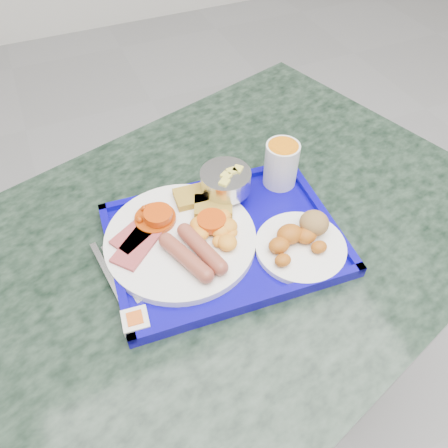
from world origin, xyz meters
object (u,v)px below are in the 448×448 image
Objects in this scene: table at (213,293)px; bread_plate at (301,240)px; main_plate at (185,235)px; fruit_bowl at (226,181)px; juice_cup at (281,163)px; tray at (224,240)px.

bread_plate is at bearing -32.65° from table.
bread_plate is (0.19, -0.10, 0.00)m from main_plate.
juice_cup reaches higher than fruit_bowl.
tray is 4.63× the size of juice_cup.
bread_plate is (0.14, -0.09, 0.21)m from table.
juice_cup is (0.17, 0.09, 0.06)m from tray.
tray is at bearing -42.23° from table.
fruit_bowl reaches higher than tray.
juice_cup is at bearing 23.00° from table.
fruit_bowl reaches higher than main_plate.
tray is 4.44× the size of fruit_bowl.
juice_cup is at bearing 16.62° from main_plate.
table is 0.19m from tray.
juice_cup is (0.12, -0.00, 0.01)m from fruit_bowl.
juice_cup is at bearing 29.68° from tray.
table is 4.81× the size of main_plate.
fruit_bowl is (0.05, 0.10, 0.05)m from tray.
table is 0.32m from juice_cup.
main_plate is at bearing -147.66° from fruit_bowl.
juice_cup is (0.05, 0.17, 0.03)m from bread_plate.
main_plate is at bearing -163.38° from juice_cup.
tray is at bearing -150.32° from juice_cup.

